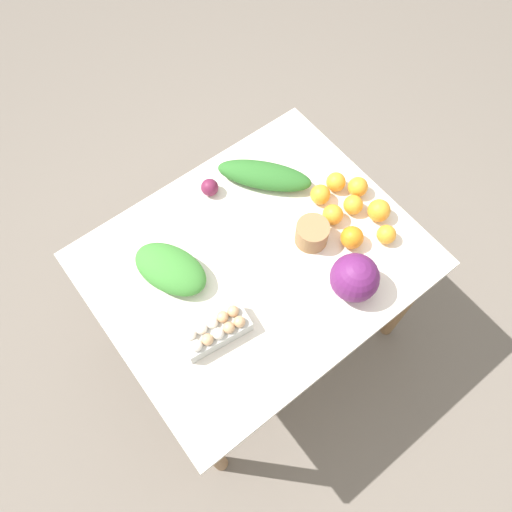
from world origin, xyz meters
The scene contains 16 objects.
ground_plane centered at (0.00, 0.00, 0.00)m, with size 8.00×8.00×0.00m, color #70665B.
dining_table centered at (0.00, 0.00, 0.66)m, with size 1.12×0.92×0.77m.
cabbage_purple centered at (-0.19, 0.29, 0.85)m, with size 0.17×0.17×0.17m, color #601E5B.
egg_carton centered at (0.28, 0.14, 0.81)m, with size 0.24×0.12×0.09m.
paper_bag centered at (-0.20, 0.06, 0.82)m, with size 0.12×0.12×0.09m, color #997047.
greens_bunch_kale centered at (-0.23, -0.24, 0.81)m, with size 0.36×0.12×0.08m, color #2D6B28.
greens_bunch_scallion centered at (0.27, -0.13, 0.82)m, with size 0.27×0.16×0.09m, color #3D8433.
beet_root centered at (-0.04, -0.33, 0.80)m, with size 0.07×0.07×0.07m, color maroon.
orange_0 centered at (-0.41, 0.06, 0.81)m, with size 0.07×0.07×0.07m, color orange.
orange_1 centered at (-0.34, -0.05, 0.81)m, with size 0.08×0.08×0.08m, color orange.
orange_2 centered at (-0.42, 0.22, 0.80)m, with size 0.07×0.07×0.07m, color orange.
orange_3 centered at (-0.31, 0.16, 0.81)m, with size 0.08×0.08×0.08m, color orange.
orange_4 centered at (-0.46, 0.14, 0.81)m, with size 0.08×0.08×0.08m, color orange.
orange_5 centered at (-0.42, -0.06, 0.81)m, with size 0.07×0.07×0.07m, color orange.
orange_6 centered at (-0.47, 0.01, 0.81)m, with size 0.08×0.08×0.08m, color orange.
orange_7 centered at (-0.32, 0.05, 0.81)m, with size 0.08×0.08×0.08m, color orange.
Camera 1 is at (0.48, 0.62, 2.36)m, focal length 35.00 mm.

